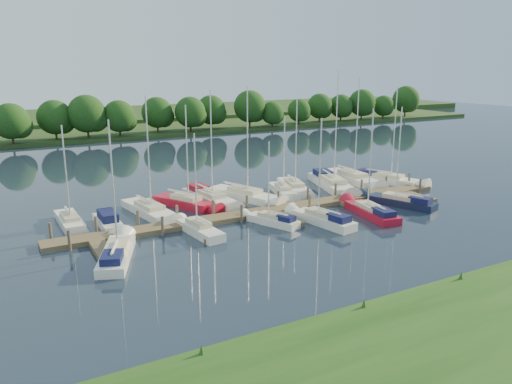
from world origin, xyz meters
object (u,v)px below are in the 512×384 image
sailboat_n_5 (246,197)px  sailboat_n_0 (70,222)px  sailboat_s_2 (272,221)px  motorboat (109,223)px  dock (273,213)px

sailboat_n_5 → sailboat_n_0: bearing=-20.4°
sailboat_n_0 → sailboat_s_2: sailboat_n_0 is taller
motorboat → sailboat_n_5: (14.46, 2.40, -0.06)m
sailboat_n_5 → sailboat_s_2: sailboat_n_5 is taller
dock → motorboat: size_ratio=7.05×
sailboat_n_0 → motorboat: sailboat_n_0 is taller
sailboat_n_5 → sailboat_s_2: bearing=55.8°
dock → motorboat: 14.65m
motorboat → sailboat_s_2: bearing=153.8°
dock → sailboat_n_0: bearing=161.6°
motorboat → sailboat_s_2: 14.00m
dock → sailboat_n_5: size_ratio=3.36×
dock → sailboat_n_0: size_ratio=4.42×
motorboat → sailboat_n_0: bearing=-35.1°
dock → sailboat_n_5: 6.11m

